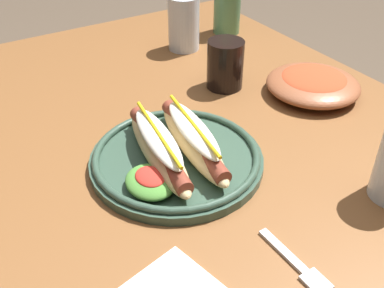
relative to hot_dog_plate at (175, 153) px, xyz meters
The scene contains 6 objects.
dining_table 0.19m from the hot_dog_plate, 125.66° to the left, with size 1.18×0.83×0.74m.
hot_dog_plate is the anchor object (origin of this frame).
fork 0.27m from the hot_dog_plate, ahead, with size 0.12×0.03×0.00m.
soda_cup 0.29m from the hot_dog_plate, 128.90° to the left, with size 0.08×0.08×0.10m, color black.
extra_cup 0.48m from the hot_dog_plate, 147.38° to the left, with size 0.08×0.08×0.13m, color silver.
side_bowl 0.37m from the hot_dog_plate, 99.32° to the left, with size 0.19×0.19×0.05m.
Camera 1 is at (0.59, -0.40, 1.21)m, focal length 42.34 mm.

